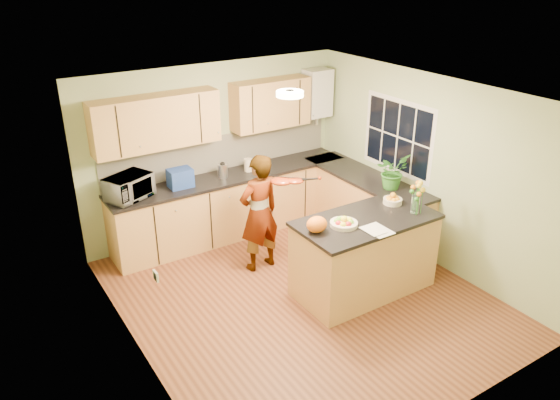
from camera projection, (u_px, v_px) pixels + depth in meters
floor at (302, 297)px, 6.69m from camera, size 4.50×4.50×0.00m
ceiling at (306, 96)px, 5.66m from camera, size 4.00×4.50×0.02m
wall_back at (215, 150)px, 7.90m from camera, size 4.00×0.02×2.50m
wall_front at (461, 302)px, 4.45m from camera, size 4.00×0.02×2.50m
wall_left at (132, 252)px, 5.19m from camera, size 0.02×4.50×2.50m
wall_right at (428, 170)px, 7.16m from camera, size 0.02×4.50×2.50m
back_counter at (233, 204)px, 8.04m from camera, size 3.64×0.62×0.94m
right_counter at (364, 206)px, 7.99m from camera, size 0.62×2.24×0.94m
splashback at (222, 152)px, 7.96m from camera, size 3.60×0.02×0.52m
upper_cabinets at (207, 114)px, 7.44m from camera, size 3.20×0.34×0.70m
boiler at (317, 93)px, 8.35m from camera, size 0.40×0.30×0.86m
window_right at (398, 137)px, 7.50m from camera, size 0.01×1.30×1.05m
light_switch at (156, 276)px, 4.72m from camera, size 0.02×0.09×0.09m
ceiling_lamp at (290, 94)px, 5.91m from camera, size 0.30×0.30×0.07m
peninsula_island at (364, 255)px, 6.66m from camera, size 1.72×0.88×0.99m
fruit_dish at (344, 222)px, 6.26m from camera, size 0.32×0.32×0.11m
orange_bowl at (393, 199)px, 6.81m from camera, size 0.24×0.24×0.14m
flower_vase at (417, 189)px, 6.48m from camera, size 0.25×0.25×0.46m
orange_bag at (317, 224)px, 6.11m from camera, size 0.27×0.24×0.18m
papers at (378, 230)px, 6.17m from camera, size 0.25×0.34×0.01m
violinist at (259, 213)px, 7.02m from camera, size 0.61×0.42×1.59m
violin at (281, 181)px, 6.76m from camera, size 0.69×0.60×0.17m
microwave at (129, 187)px, 7.03m from camera, size 0.68×0.59×0.32m
blue_box at (180, 178)px, 7.40m from camera, size 0.32×0.24×0.26m
kettle at (223, 170)px, 7.72m from camera, size 0.14×0.14×0.27m
jar_cream at (248, 165)px, 7.95m from camera, size 0.14×0.14×0.19m
jar_white at (257, 164)px, 7.99m from camera, size 0.15×0.15×0.19m
potted_plant at (392, 171)px, 7.32m from camera, size 0.50×0.46×0.48m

